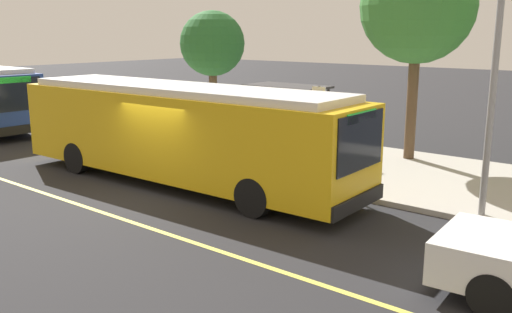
# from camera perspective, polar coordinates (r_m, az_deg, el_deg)

# --- Properties ---
(ground_plane) EXTENTS (120.00, 120.00, 0.00)m
(ground_plane) POSITION_cam_1_polar(r_m,az_deg,el_deg) (16.14, -9.54, -3.60)
(ground_plane) COLOR #232326
(sidewalk_curb) EXTENTS (44.00, 6.40, 0.15)m
(sidewalk_curb) POSITION_cam_1_polar(r_m,az_deg,el_deg) (20.44, 3.13, 0.22)
(sidewalk_curb) COLOR #A8A399
(sidewalk_curb) RESTS_ON ground_plane
(lane_stripe_center) EXTENTS (36.00, 0.14, 0.01)m
(lane_stripe_center) POSITION_cam_1_polar(r_m,az_deg,el_deg) (14.85, -15.92, -5.35)
(lane_stripe_center) COLOR #E0D64C
(lane_stripe_center) RESTS_ON ground_plane
(transit_bus_main) EXTENTS (11.94, 2.89, 2.95)m
(transit_bus_main) POSITION_cam_1_polar(r_m,az_deg,el_deg) (16.64, -7.79, 2.67)
(transit_bus_main) COLOR gold
(transit_bus_main) RESTS_ON ground_plane
(bus_shelter) EXTENTS (2.90, 1.60, 2.48)m
(bus_shelter) POSITION_cam_1_polar(r_m,az_deg,el_deg) (20.08, 3.00, 5.33)
(bus_shelter) COLOR #333338
(bus_shelter) RESTS_ON sidewalk_curb
(waiting_bench) EXTENTS (1.60, 0.48, 0.95)m
(waiting_bench) POSITION_cam_1_polar(r_m,az_deg,el_deg) (20.23, 3.39, 1.69)
(waiting_bench) COLOR brown
(waiting_bench) RESTS_ON sidewalk_curb
(route_sign_post) EXTENTS (0.44, 0.08, 2.80)m
(route_sign_post) POSITION_cam_1_polar(r_m,az_deg,el_deg) (16.34, 6.38, 3.73)
(route_sign_post) COLOR #333338
(route_sign_post) RESTS_ON sidewalk_curb
(pedestrian_commuter) EXTENTS (0.24, 0.40, 1.69)m
(pedestrian_commuter) POSITION_cam_1_polar(r_m,az_deg,el_deg) (19.72, -1.07, 2.86)
(pedestrian_commuter) COLOR #282D47
(pedestrian_commuter) RESTS_ON sidewalk_curb
(street_tree_near_shelter) EXTENTS (2.81, 2.81, 5.23)m
(street_tree_near_shelter) POSITION_cam_1_polar(r_m,az_deg,el_deg) (24.72, -4.48, 11.36)
(street_tree_near_shelter) COLOR brown
(street_tree_near_shelter) RESTS_ON sidewalk_curb
(street_tree_upstreet) EXTENTS (3.79, 3.79, 7.04)m
(street_tree_upstreet) POSITION_cam_1_polar(r_m,az_deg,el_deg) (19.75, 16.20, 14.48)
(street_tree_upstreet) COLOR brown
(street_tree_upstreet) RESTS_ON sidewalk_curb
(utility_pole) EXTENTS (0.16, 0.16, 6.40)m
(utility_pole) POSITION_cam_1_polar(r_m,az_deg,el_deg) (14.00, 23.12, 7.06)
(utility_pole) COLOR gray
(utility_pole) RESTS_ON sidewalk_curb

